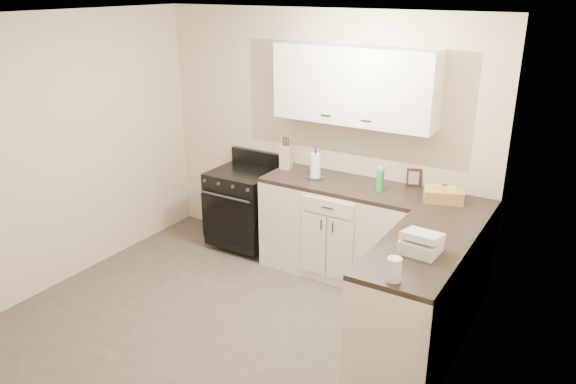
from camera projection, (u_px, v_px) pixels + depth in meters
The scene contains 20 objects.
floor at pixel (214, 333), 4.63m from camera, with size 3.60×3.60×0.00m, color #473F38.
ceiling at pixel (196, 18), 3.75m from camera, with size 3.60×3.60×0.00m, color white.
wall_back at pixel (319, 138), 5.64m from camera, with size 3.60×3.60×0.00m, color beige.
wall_right at pixel (444, 247), 3.32m from camera, with size 3.60×3.60×0.00m, color beige.
wall_left at pixel (50, 156), 5.07m from camera, with size 3.60×3.60×0.00m, color beige.
base_cabinets_back at pixel (342, 230), 5.47m from camera, with size 1.55×0.60×0.90m, color silver.
base_cabinets_right at pixel (428, 289), 4.43m from camera, with size 0.60×1.90×0.90m, color silver.
countertop_back at pixel (343, 185), 5.31m from camera, with size 1.55×0.60×0.04m, color black.
countertop_right at pixel (433, 235), 4.26m from camera, with size 0.60×1.90×0.04m, color black.
upper_cabinets at pixel (354, 85), 5.10m from camera, with size 1.55×0.30×0.70m, color white.
stove at pixel (243, 207), 6.01m from camera, with size 0.66×0.56×0.79m, color black.
knife_block at pixel (286, 157), 5.67m from camera, with size 0.11×0.10×0.24m, color tan.
paper_towel at pixel (315, 166), 5.40m from camera, with size 0.10×0.10×0.24m, color white.
soap_bottle at pixel (380, 181), 5.06m from camera, with size 0.07×0.07×0.20m, color green.
picture_frame at pixel (414, 178), 5.19m from camera, with size 0.14×0.02×0.17m, color black.
wicker_basket at pixel (443, 195), 4.85m from camera, with size 0.33×0.22×0.11m, color tan.
countertop_grill at pixel (421, 246), 3.93m from camera, with size 0.26×0.24×0.09m, color silver.
glass_jar at pixel (394, 269), 3.55m from camera, with size 0.10×0.10×0.16m, color silver.
oven_mitt_near at pixel (357, 318), 4.09m from camera, with size 0.02×0.14×0.24m, color black.
oven_mitt_far at pixel (374, 292), 4.32m from camera, with size 0.02×0.13×0.22m, color black.
Camera 1 is at (2.56, -3.04, 2.73)m, focal length 35.00 mm.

